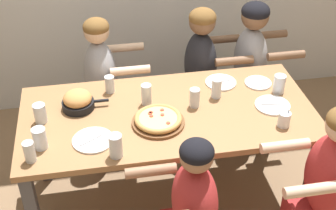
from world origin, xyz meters
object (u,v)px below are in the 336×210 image
(drinking_glass_a, at_px, (279,85))
(drinking_glass_d, at_px, (146,96))
(diner_far_midleft, at_px, (103,94))
(diner_near_right, at_px, (323,200))
(diner_far_right, at_px, (249,77))
(pizza_board_main, at_px, (158,120))
(drinking_glass_i, at_px, (110,85))
(empty_plate_a, at_px, (258,83))
(skillet_bowl, at_px, (78,101))
(drinking_glass_e, at_px, (40,114))
(cocktail_glass_blue, at_px, (284,120))
(drinking_glass_g, at_px, (40,139))
(empty_plate_d, at_px, (221,82))
(empty_plate_c, at_px, (93,140))
(drinking_glass_c, at_px, (195,99))
(drinking_glass_h, at_px, (216,89))
(diner_far_midright, at_px, (200,83))
(drinking_glass_f, at_px, (30,153))
(empty_plate_b, at_px, (272,105))
(drinking_glass_b, at_px, (116,146))

(drinking_glass_a, height_order, drinking_glass_d, drinking_glass_d)
(diner_far_midleft, distance_m, diner_near_right, 1.75)
(diner_far_midleft, height_order, diner_far_right, diner_far_right)
(pizza_board_main, height_order, drinking_glass_i, drinking_glass_i)
(empty_plate_a, distance_m, diner_far_midleft, 1.17)
(skillet_bowl, xyz_separation_m, diner_near_right, (1.32, -0.79, -0.31))
(pizza_board_main, height_order, diner_far_right, diner_far_right)
(drinking_glass_d, relative_size, diner_far_midleft, 0.12)
(drinking_glass_e, bearing_deg, cocktail_glass_blue, -11.67)
(drinking_glass_g, bearing_deg, empty_plate_d, 21.89)
(drinking_glass_d, bearing_deg, empty_plate_c, -138.35)
(drinking_glass_c, bearing_deg, drinking_glass_h, 25.11)
(drinking_glass_i, height_order, diner_near_right, diner_near_right)
(drinking_glass_d, relative_size, diner_far_midright, 0.12)
(drinking_glass_a, bearing_deg, skillet_bowl, 177.78)
(empty_plate_d, relative_size, diner_far_midright, 0.18)
(drinking_glass_f, bearing_deg, diner_far_midleft, 66.08)
(empty_plate_b, xyz_separation_m, drinking_glass_f, (-1.48, -0.26, 0.05))
(skillet_bowl, distance_m, diner_far_midleft, 0.63)
(drinking_glass_e, bearing_deg, drinking_glass_h, 3.76)
(drinking_glass_d, bearing_deg, drinking_glass_e, -173.41)
(drinking_glass_f, xyz_separation_m, diner_far_midleft, (0.43, 0.97, -0.32))
(empty_plate_c, bearing_deg, drinking_glass_b, -50.88)
(cocktail_glass_blue, bearing_deg, drinking_glass_a, 73.73)
(drinking_glass_f, distance_m, diner_far_midright, 1.56)
(cocktail_glass_blue, relative_size, drinking_glass_i, 1.00)
(cocktail_glass_blue, bearing_deg, drinking_glass_f, -177.93)
(cocktail_glass_blue, distance_m, drinking_glass_i, 1.14)
(diner_far_midright, bearing_deg, empty_plate_a, 33.00)
(empty_plate_c, height_order, diner_far_midright, diner_far_midright)
(drinking_glass_d, bearing_deg, diner_far_right, 31.76)
(empty_plate_c, relative_size, diner_far_right, 0.20)
(drinking_glass_c, bearing_deg, empty_plate_b, -10.25)
(cocktail_glass_blue, bearing_deg, diner_near_right, -73.06)
(empty_plate_d, bearing_deg, diner_far_right, 48.31)
(drinking_glass_f, relative_size, diner_far_right, 0.11)
(empty_plate_d, xyz_separation_m, diner_near_right, (0.36, -0.92, -0.26))
(empty_plate_b, relative_size, diner_far_midright, 0.19)
(empty_plate_c, bearing_deg, drinking_glass_g, -179.06)
(diner_far_midleft, height_order, diner_far_midright, diner_far_midright)
(drinking_glass_b, bearing_deg, drinking_glass_a, 21.74)
(drinking_glass_g, distance_m, drinking_glass_h, 1.15)
(diner_far_midright, bearing_deg, diner_near_right, 17.12)
(empty_plate_c, relative_size, drinking_glass_a, 1.87)
(empty_plate_a, height_order, diner_near_right, diner_near_right)
(empty_plate_b, bearing_deg, drinking_glass_e, 176.36)
(pizza_board_main, xyz_separation_m, drinking_glass_a, (0.84, 0.20, 0.03))
(empty_plate_b, distance_m, drinking_glass_e, 1.44)
(drinking_glass_f, relative_size, drinking_glass_i, 1.07)
(empty_plate_c, distance_m, drinking_glass_d, 0.48)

